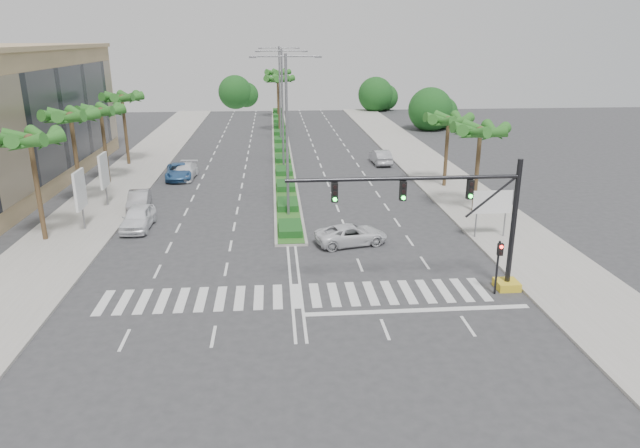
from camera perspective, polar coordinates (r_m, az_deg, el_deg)
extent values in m
plane|color=#333335|center=(30.54, -2.37, -7.20)|extent=(160.00, 160.00, 0.00)
cube|color=gray|center=(51.93, 13.65, 3.17)|extent=(6.00, 120.00, 0.15)
cube|color=gray|center=(51.32, -20.62, 2.32)|extent=(6.00, 120.00, 0.15)
cube|color=gray|center=(73.73, -3.92, 8.02)|extent=(2.20, 75.00, 0.20)
cube|color=#2F5D20|center=(73.71, -3.92, 8.11)|extent=(1.80, 75.00, 0.04)
cube|color=gold|center=(32.91, 18.17, -5.79)|extent=(1.20, 1.20, 0.45)
cylinder|color=black|center=(31.72, 18.78, -0.03)|extent=(0.28, 0.28, 7.00)
cylinder|color=black|center=(29.14, 8.37, 4.52)|extent=(12.00, 0.20, 0.20)
cylinder|color=black|center=(30.77, 16.66, 2.55)|extent=(2.53, 0.12, 2.15)
cube|color=black|center=(30.27, 14.80, 3.35)|extent=(0.32, 0.24, 1.00)
cylinder|color=#19E533|center=(30.23, 14.83, 2.70)|extent=(0.20, 0.06, 0.20)
cube|color=black|center=(29.30, 8.31, 3.29)|extent=(0.32, 0.24, 1.00)
cylinder|color=#19E533|center=(29.25, 8.35, 2.61)|extent=(0.20, 0.06, 0.20)
cube|color=black|center=(28.72, 1.48, 3.17)|extent=(0.32, 0.24, 1.00)
cylinder|color=#19E533|center=(28.67, 1.51, 2.48)|extent=(0.20, 0.06, 0.20)
cylinder|color=black|center=(31.58, 17.29, -4.21)|extent=(0.12, 0.12, 3.00)
cube|color=black|center=(31.07, 17.58, -2.43)|extent=(0.28, 0.22, 0.65)
cylinder|color=red|center=(30.90, 17.70, -2.20)|extent=(0.18, 0.05, 0.18)
cylinder|color=slate|center=(39.82, 15.35, 0.46)|extent=(0.10, 0.10, 2.80)
cylinder|color=slate|center=(40.54, 18.01, 0.52)|extent=(0.10, 0.10, 2.80)
cube|color=#0C6638|center=(39.84, 16.85, 2.13)|extent=(2.60, 0.08, 1.50)
cube|color=white|center=(39.79, 16.87, 2.11)|extent=(2.70, 0.02, 1.60)
cylinder|color=slate|center=(43.41, -22.63, 1.14)|extent=(0.12, 0.12, 2.80)
cube|color=white|center=(43.00, -22.89, 3.18)|extent=(0.18, 2.10, 2.70)
cube|color=#D8594C|center=(43.00, -22.89, 3.18)|extent=(0.12, 2.00, 2.60)
cylinder|color=slate|center=(48.94, -20.60, 3.20)|extent=(0.12, 0.12, 2.80)
cube|color=white|center=(48.58, -20.81, 5.02)|extent=(0.18, 2.10, 2.70)
cube|color=#D8594C|center=(48.58, -20.81, 5.02)|extent=(0.12, 2.00, 2.60)
cylinder|color=brown|center=(41.75, -26.38, 3.00)|extent=(0.32, 0.32, 7.00)
sphere|color=brown|center=(41.10, -27.04, 7.57)|extent=(0.70, 0.70, 0.70)
cone|color=#24641F|center=(40.71, -25.58, 7.55)|extent=(0.90, 3.62, 1.50)
cone|color=#24641F|center=(41.65, -25.72, 7.73)|extent=(3.39, 2.96, 1.50)
cone|color=#24641F|center=(42.19, -26.81, 7.69)|extent=(3.73, 1.68, 1.50)
cone|color=#24641F|center=(41.93, -28.05, 7.46)|extent=(2.38, 3.65, 1.50)
cone|color=#24641F|center=(41.06, -28.55, 7.19)|extent=(2.38, 3.65, 1.50)
cone|color=#24641F|center=(40.23, -27.90, 7.11)|extent=(3.73, 1.68, 1.50)
cone|color=#24641F|center=(40.07, -26.55, 7.26)|extent=(3.39, 2.96, 1.50)
cylinder|color=brown|center=(49.03, -23.16, 5.70)|extent=(0.32, 0.32, 7.40)
sphere|color=brown|center=(48.47, -23.69, 9.84)|extent=(0.70, 0.70, 0.70)
cone|color=#24641F|center=(48.14, -22.42, 9.83)|extent=(0.90, 3.62, 1.50)
cone|color=#24641F|center=(49.08, -22.60, 9.94)|extent=(3.39, 2.96, 1.50)
cone|color=#24641F|center=(49.57, -23.56, 9.90)|extent=(3.73, 1.68, 1.50)
cone|color=#24641F|center=(49.25, -24.61, 9.72)|extent=(2.38, 3.65, 1.50)
cone|color=#24641F|center=(48.36, -24.97, 9.54)|extent=(2.38, 3.65, 1.50)
cone|color=#24641F|center=(47.56, -24.36, 9.50)|extent=(3.73, 1.68, 1.50)
cone|color=#24641F|center=(47.46, -23.20, 9.63)|extent=(3.39, 2.96, 1.50)
cylinder|color=brown|center=(56.59, -20.70, 7.18)|extent=(0.32, 0.32, 6.80)
sphere|color=brown|center=(56.12, -21.08, 10.48)|extent=(0.70, 0.70, 0.70)
cone|color=#24641F|center=(55.84, -19.97, 10.46)|extent=(0.90, 3.62, 1.50)
cone|color=#24641F|center=(56.77, -20.16, 10.55)|extent=(3.39, 2.96, 1.50)
cone|color=#24641F|center=(57.23, -21.02, 10.51)|extent=(3.73, 1.68, 1.50)
cone|color=#24641F|center=(56.87, -21.92, 10.37)|extent=(2.38, 3.65, 1.50)
cone|color=#24641F|center=(55.96, -22.19, 10.23)|extent=(2.38, 3.65, 1.50)
cone|color=#24641F|center=(55.18, -21.62, 10.20)|extent=(3.73, 1.68, 1.50)
cone|color=#24641F|center=(55.13, -20.62, 10.31)|extent=(3.39, 2.96, 1.50)
cylinder|color=brown|center=(64.19, -18.87, 8.74)|extent=(0.32, 0.32, 7.20)
sphere|color=brown|center=(63.76, -19.19, 11.84)|extent=(0.70, 0.70, 0.70)
cone|color=#24641F|center=(63.52, -18.20, 11.82)|extent=(0.90, 3.62, 1.50)
cone|color=#24641F|center=(64.44, -18.40, 11.89)|extent=(3.39, 2.96, 1.50)
cone|color=#24641F|center=(64.87, -19.17, 11.84)|extent=(3.73, 1.68, 1.50)
cone|color=#24641F|center=(64.48, -19.95, 11.73)|extent=(2.38, 3.65, 1.50)
cone|color=#24641F|center=(63.56, -20.17, 11.63)|extent=(2.38, 3.65, 1.50)
cone|color=#24641F|center=(62.80, -19.64, 11.62)|extent=(3.73, 1.68, 1.50)
cone|color=#24641F|center=(62.78, -18.75, 11.71)|extent=(3.39, 2.96, 1.50)
cylinder|color=brown|center=(45.46, 15.42, 5.04)|extent=(0.32, 0.32, 6.50)
sphere|color=brown|center=(44.88, 15.75, 8.96)|extent=(0.70, 0.70, 0.70)
cone|color=#24641F|center=(45.29, 17.06, 8.79)|extent=(0.90, 3.62, 1.50)
cone|color=#24641F|center=(45.93, 16.19, 8.99)|extent=(3.39, 2.96, 1.50)
cone|color=#24641F|center=(45.81, 14.99, 9.07)|extent=(3.73, 1.68, 1.50)
cone|color=#24641F|center=(45.01, 14.34, 8.97)|extent=(2.38, 3.65, 1.50)
cone|color=#24641F|center=(44.12, 14.73, 8.76)|extent=(2.38, 3.65, 1.50)
cone|color=#24641F|center=(43.82, 15.92, 8.60)|extent=(3.73, 1.68, 1.50)
cone|color=#24641F|center=(44.35, 16.96, 8.61)|extent=(3.39, 2.96, 1.50)
cylinder|color=brown|center=(52.90, 12.51, 6.89)|extent=(0.32, 0.32, 6.20)
sphere|color=brown|center=(52.42, 12.73, 10.10)|extent=(0.70, 0.70, 0.70)
cone|color=#24641F|center=(52.77, 13.88, 9.96)|extent=(0.90, 3.62, 1.50)
cone|color=#24641F|center=(53.45, 13.17, 10.12)|extent=(3.39, 2.96, 1.50)
cone|color=#24641F|center=(53.38, 12.13, 10.18)|extent=(3.73, 1.68, 1.50)
cone|color=#24641F|center=(52.60, 11.52, 10.10)|extent=(2.38, 3.65, 1.50)
cone|color=#24641F|center=(51.69, 11.81, 9.94)|extent=(2.38, 3.65, 1.50)
cone|color=#24641F|center=(51.35, 12.81, 9.82)|extent=(3.73, 1.68, 1.50)
cone|color=#24641F|center=(51.83, 13.74, 9.83)|extent=(3.39, 2.96, 1.50)
cylinder|color=brown|center=(83.11, -4.10, 11.71)|extent=(0.32, 0.32, 7.50)
sphere|color=brown|center=(82.77, -4.16, 14.22)|extent=(0.70, 0.70, 0.70)
cone|color=#24641F|center=(82.80, -3.37, 14.17)|extent=(0.90, 3.62, 1.50)
cone|color=#24641F|center=(83.65, -3.68, 14.21)|extent=(3.39, 2.96, 1.50)
cone|color=#24641F|center=(83.85, -4.34, 14.20)|extent=(3.73, 1.68, 1.50)
cone|color=#24641F|center=(83.25, -4.86, 14.16)|extent=(2.38, 3.65, 1.50)
cone|color=#24641F|center=(82.30, -4.86, 14.12)|extent=(2.38, 3.65, 1.50)
cone|color=#24641F|center=(81.71, -4.32, 14.10)|extent=(3.73, 1.68, 1.50)
cone|color=#24641F|center=(81.93, -3.65, 14.12)|extent=(3.39, 2.96, 1.50)
cylinder|color=brown|center=(98.02, -4.23, 12.70)|extent=(0.32, 0.32, 7.50)
sphere|color=brown|center=(97.74, -4.28, 14.83)|extent=(0.70, 0.70, 0.70)
cone|color=#24641F|center=(97.77, -3.62, 14.78)|extent=(0.90, 3.62, 1.50)
cone|color=#24641F|center=(98.62, -3.88, 14.81)|extent=(3.39, 2.96, 1.50)
cone|color=#24641F|center=(98.82, -4.44, 14.80)|extent=(3.73, 1.68, 1.50)
cone|color=#24641F|center=(98.22, -4.88, 14.77)|extent=(2.38, 3.65, 1.50)
cone|color=#24641F|center=(97.27, -4.88, 14.74)|extent=(2.38, 3.65, 1.50)
cone|color=#24641F|center=(96.68, -4.43, 14.73)|extent=(3.73, 1.68, 1.50)
cone|color=#24641F|center=(96.90, -3.86, 14.75)|extent=(3.39, 2.96, 1.50)
cylinder|color=slate|center=(42.19, -3.32, 8.50)|extent=(0.20, 0.20, 12.00)
cylinder|color=slate|center=(41.59, -5.19, 16.35)|extent=(2.40, 0.10, 0.10)
cylinder|color=slate|center=(41.65, -1.75, 16.42)|extent=(2.40, 0.10, 0.10)
cube|color=slate|center=(41.61, -6.76, 16.24)|extent=(0.50, 0.25, 0.12)
cube|color=slate|center=(41.73, -0.17, 16.36)|extent=(0.50, 0.25, 0.12)
cylinder|color=slate|center=(58.02, -3.77, 11.15)|extent=(0.20, 0.20, 12.00)
cylinder|color=slate|center=(57.59, -5.14, 16.85)|extent=(2.40, 0.10, 0.10)
cylinder|color=slate|center=(57.63, -2.65, 16.91)|extent=(2.40, 0.10, 0.10)
cube|color=slate|center=(57.60, -6.28, 16.77)|extent=(0.50, 0.25, 0.12)
cube|color=slate|center=(57.68, -1.50, 16.87)|extent=(0.50, 0.25, 0.12)
cylinder|color=slate|center=(73.92, -4.03, 12.66)|extent=(0.20, 0.20, 12.00)
cylinder|color=slate|center=(73.58, -5.11, 17.14)|extent=(2.40, 0.10, 0.10)
cylinder|color=slate|center=(73.62, -3.16, 17.18)|extent=(2.40, 0.10, 0.10)
cube|color=slate|center=(73.59, -6.01, 17.07)|extent=(0.50, 0.25, 0.12)
cube|color=slate|center=(73.66, -2.26, 17.16)|extent=(0.50, 0.25, 0.12)
imported|color=white|center=(42.73, -17.74, 0.60)|extent=(1.96, 4.77, 1.62)
imported|color=#A1A0A4|center=(47.63, -17.65, 2.28)|extent=(1.95, 4.52, 1.45)
imported|color=#315F96|center=(56.88, -13.93, 5.12)|extent=(3.00, 5.51, 1.47)
imported|color=white|center=(56.89, -13.35, 5.14)|extent=(2.28, 5.00, 1.42)
imported|color=silver|center=(37.70, 3.15, -1.07)|extent=(5.17, 3.23, 1.33)
imported|color=silver|center=(62.24, 6.08, 6.70)|extent=(1.84, 4.78, 1.55)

